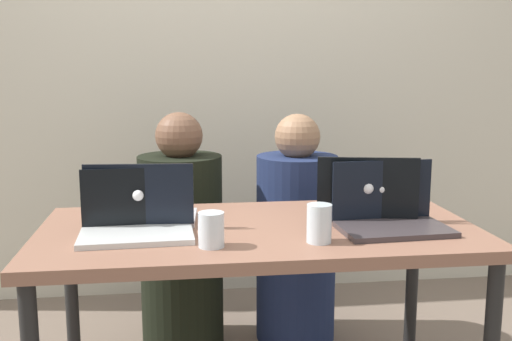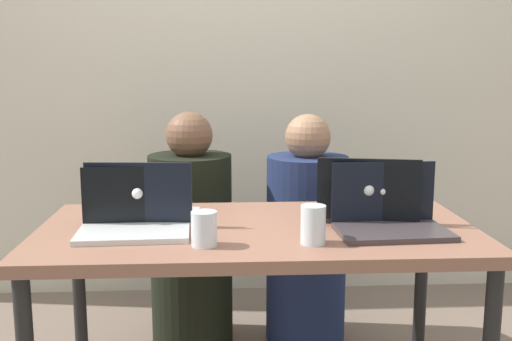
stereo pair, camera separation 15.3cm
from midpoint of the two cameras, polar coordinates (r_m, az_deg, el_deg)
back_wall at (r=3.28m, az=-4.25°, el=9.97°), size 4.50×0.10×2.50m
desk at (r=2.05m, az=-1.89°, el=-7.22°), size 1.47×0.74×0.71m
person_on_left at (r=2.71m, az=-8.74°, el=-6.92°), size 0.45×0.45×1.05m
person_on_right at (r=2.75m, az=2.25°, el=-6.70°), size 0.44×0.44×1.04m
laptop_back_left at (r=2.11m, az=-12.83°, el=-3.71°), size 0.38×0.27×0.22m
laptop_front_right at (r=2.02m, az=10.54°, el=-4.20°), size 0.37×0.27×0.22m
laptop_back_right at (r=2.16m, az=8.31°, el=-3.16°), size 0.39×0.30×0.23m
laptop_front_left at (r=1.97m, az=-13.54°, el=-4.79°), size 0.36×0.25×0.21m
water_glass_right at (r=1.84m, az=3.66°, el=-5.32°), size 0.08×0.08×0.12m
water_glass_left at (r=1.81m, az=-6.72°, el=-5.86°), size 0.08×0.08×0.11m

